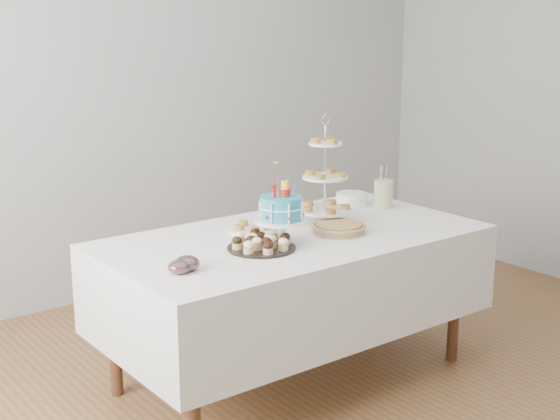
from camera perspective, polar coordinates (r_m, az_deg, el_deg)
floor at (r=3.97m, az=3.67°, el=-13.53°), size 5.00×5.00×0.00m
walls at (r=3.56m, az=4.01°, el=6.16°), size 5.04×4.04×2.70m
table at (r=3.97m, az=0.95°, el=-4.98°), size 1.92×1.02×0.77m
birthday_cake at (r=3.72m, az=0.09°, el=-0.87°), size 0.26×0.26×0.40m
cupcake_tray at (r=3.65m, az=-1.37°, el=-2.33°), size 0.32×0.32×0.07m
pie at (r=3.95m, az=4.32°, el=-1.29°), size 0.28×0.28×0.04m
tiered_stand at (r=4.11m, az=3.32°, el=2.37°), size 0.29×0.29×0.57m
plate_stack at (r=4.53m, az=5.26°, el=0.81°), size 0.18×0.18×0.07m
pastry_plate at (r=3.97m, az=-1.95°, el=-1.29°), size 0.26×0.26×0.04m
jam_bowl_a at (r=3.34m, az=-7.37°, el=-4.16°), size 0.10×0.10×0.06m
jam_bowl_b at (r=3.37m, az=-6.83°, el=-3.91°), size 0.11×0.11×0.07m
utensil_pitcher at (r=4.48m, az=7.58°, el=1.27°), size 0.12×0.11×0.24m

